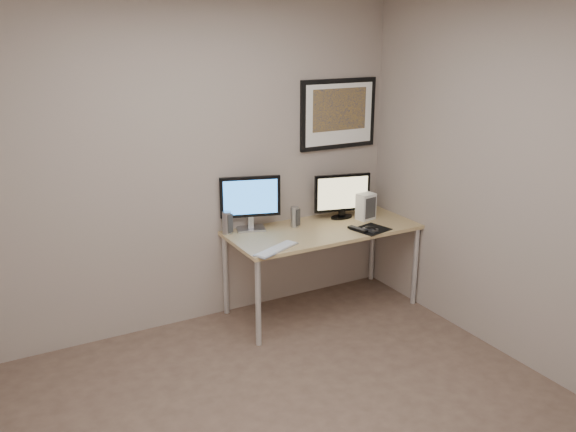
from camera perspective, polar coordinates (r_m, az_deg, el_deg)
name	(u,v)px	position (r m, az deg, el deg)	size (l,w,h in m)	color
floor	(299,428)	(3.94, 1.03, -19.24)	(3.60, 3.60, 0.00)	brown
room	(263,151)	(3.63, -2.39, 6.14)	(3.60, 3.60, 3.60)	white
desk	(323,236)	(5.12, 3.25, -1.86)	(1.60, 0.70, 0.73)	olive
framed_art	(338,114)	(5.35, 4.75, 9.51)	(0.75, 0.04, 0.60)	black
monitor_large	(250,201)	(4.99, -3.54, 1.45)	(0.49, 0.22, 0.45)	#A8A8AD
monitor_tv	(342,195)	(5.33, 5.10, 1.98)	(0.49, 0.16, 0.39)	black
speaker_left	(227,223)	(4.96, -5.74, -0.63)	(0.07, 0.07, 0.19)	#A8A8AD
speaker_right	(295,217)	(5.11, 0.63, -0.08)	(0.07, 0.07, 0.17)	#A8A8AD
keyboard	(276,249)	(4.60, -1.10, -3.12)	(0.42, 0.11, 0.01)	silver
mousepad	(371,229)	(5.11, 7.79, -1.24)	(0.27, 0.24, 0.00)	black
mouse	(371,229)	(5.06, 7.73, -1.17)	(0.06, 0.11, 0.04)	black
remote	(358,229)	(5.07, 6.55, -1.22)	(0.05, 0.19, 0.02)	black
fan_unit	(366,206)	(5.34, 7.29, 0.89)	(0.15, 0.11, 0.23)	silver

